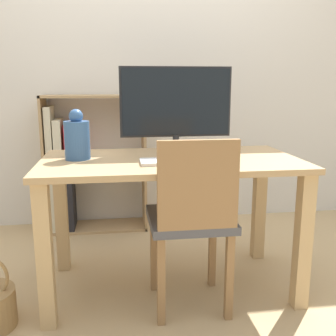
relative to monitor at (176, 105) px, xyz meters
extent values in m
plane|color=tan|center=(-0.06, -0.18, -0.99)|extent=(10.00, 10.00, 0.00)
cube|color=silver|center=(-0.06, 0.97, 0.31)|extent=(8.00, 0.05, 2.60)
cube|color=tan|center=(-0.06, -0.18, -0.28)|extent=(1.34, 0.70, 0.03)
cube|color=tan|center=(-0.67, -0.48, -0.64)|extent=(0.07, 0.07, 0.70)
cube|color=tan|center=(0.56, -0.48, -0.64)|extent=(0.07, 0.07, 0.70)
cube|color=tan|center=(-0.67, 0.11, -0.64)|extent=(0.07, 0.07, 0.70)
cube|color=tan|center=(0.56, 0.11, -0.64)|extent=(0.07, 0.07, 0.70)
cylinder|color=#232326|center=(0.00, 0.00, -0.26)|extent=(0.19, 0.19, 0.02)
cylinder|color=#232326|center=(0.00, 0.00, -0.21)|extent=(0.04, 0.04, 0.09)
cube|color=#232326|center=(0.00, 0.00, 0.02)|extent=(0.62, 0.02, 0.38)
cube|color=black|center=(0.00, 0.00, 0.02)|extent=(0.60, 0.03, 0.36)
cube|color=silver|center=(-0.02, -0.30, -0.26)|extent=(0.40, 0.15, 0.02)
cylinder|color=#33598C|center=(-0.53, -0.14, -0.17)|extent=(0.13, 0.13, 0.20)
sphere|color=#33598C|center=(-0.53, -0.14, -0.04)|extent=(0.07, 0.07, 0.07)
cube|color=#4C4C51|center=(0.01, -0.37, -0.54)|extent=(0.40, 0.40, 0.04)
cube|color=olive|center=(0.01, -0.55, -0.32)|extent=(0.36, 0.03, 0.40)
cube|color=olive|center=(-0.15, -0.53, -0.77)|extent=(0.04, 0.04, 0.44)
cube|color=olive|center=(0.17, -0.53, -0.77)|extent=(0.04, 0.04, 0.44)
cube|color=olive|center=(-0.15, -0.21, -0.77)|extent=(0.04, 0.04, 0.44)
cube|color=olive|center=(0.17, -0.21, -0.77)|extent=(0.04, 0.04, 0.44)
cube|color=tan|center=(-0.85, 0.79, -0.48)|extent=(0.02, 0.28, 1.03)
cube|color=tan|center=(-0.12, 0.79, -0.48)|extent=(0.02, 0.28, 1.03)
cube|color=tan|center=(-0.49, 0.79, -0.98)|extent=(0.75, 0.28, 0.02)
cube|color=tan|center=(-0.49, 0.79, 0.03)|extent=(0.75, 0.28, 0.02)
cube|color=tan|center=(-0.49, 0.79, -0.48)|extent=(0.71, 0.28, 0.02)
cube|color=beige|center=(-0.80, 0.79, -0.76)|extent=(0.06, 0.24, 0.42)
cube|color=orange|center=(-0.74, 0.79, -0.81)|extent=(0.04, 0.24, 0.34)
cube|color=black|center=(-0.68, 0.79, -0.75)|extent=(0.05, 0.24, 0.44)
cube|color=beige|center=(-0.81, 0.79, -0.26)|extent=(0.05, 0.24, 0.43)
cube|color=beige|center=(-0.75, 0.79, -0.30)|extent=(0.06, 0.24, 0.33)
cube|color=red|center=(-0.68, 0.79, -0.32)|extent=(0.05, 0.24, 0.29)
camera|label=1|loc=(-0.35, -2.17, 0.12)|focal=42.00mm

